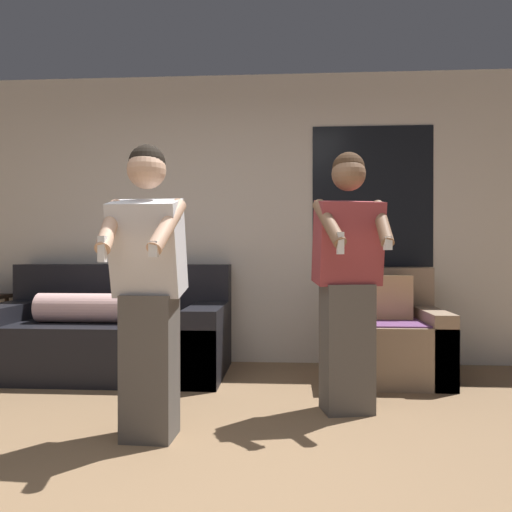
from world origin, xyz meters
The scene contains 6 objects.
ground_plane centered at (0.00, 0.00, 0.00)m, with size 14.00×14.00×0.00m, color #846647.
wall_back centered at (0.02, 2.67, 1.35)m, with size 6.85×0.07×2.70m.
couch centered at (-0.98, 2.15, 0.32)m, with size 1.99×0.98×0.92m.
armchair centered at (1.38, 2.14, 0.32)m, with size 0.83×0.84×0.90m.
person_left centered at (-0.23, 0.67, 0.83)m, with size 0.44×0.51×1.62m.
person_right centered at (0.92, 1.22, 0.86)m, with size 0.48×0.54×1.68m.
Camera 1 is at (0.54, -2.03, 1.04)m, focal length 35.00 mm.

